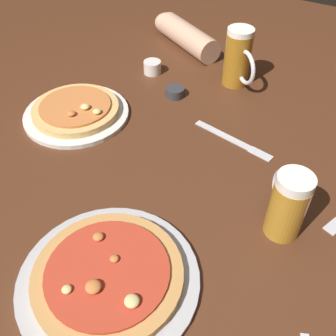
{
  "coord_description": "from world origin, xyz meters",
  "views": [
    {
      "loc": [
        0.32,
        -0.55,
        0.63
      ],
      "look_at": [
        0.0,
        0.0,
        0.02
      ],
      "focal_mm": 41.7,
      "sensor_mm": 36.0,
      "label": 1
    }
  ],
  "objects_px": {
    "diner_arm": "(183,34)",
    "knife_right": "(233,140)",
    "ramekin_sauce": "(152,67)",
    "ramekin_butter": "(175,92)",
    "pizza_plate_far": "(76,111)",
    "pizza_plate_near": "(108,277)",
    "beer_mug_dark": "(238,58)",
    "beer_mug_amber": "(287,204)"
  },
  "relations": [
    {
      "from": "diner_arm",
      "to": "knife_right",
      "type": "bearing_deg",
      "value": -48.01
    },
    {
      "from": "ramekin_sauce",
      "to": "ramekin_butter",
      "type": "xyz_separation_m",
      "value": [
        0.12,
        -0.08,
        -0.01
      ]
    },
    {
      "from": "knife_right",
      "to": "pizza_plate_far",
      "type": "bearing_deg",
      "value": -164.42
    },
    {
      "from": "pizza_plate_near",
      "to": "knife_right",
      "type": "distance_m",
      "value": 0.48
    },
    {
      "from": "beer_mug_dark",
      "to": "ramekin_sauce",
      "type": "xyz_separation_m",
      "value": [
        -0.25,
        -0.07,
        -0.06
      ]
    },
    {
      "from": "pizza_plate_far",
      "to": "beer_mug_dark",
      "type": "relative_size",
      "value": 1.66
    },
    {
      "from": "pizza_plate_far",
      "to": "diner_arm",
      "type": "height_order",
      "value": "diner_arm"
    },
    {
      "from": "beer_mug_dark",
      "to": "ramekin_sauce",
      "type": "relative_size",
      "value": 3.13
    },
    {
      "from": "beer_mug_amber",
      "to": "ramekin_butter",
      "type": "relative_size",
      "value": 2.75
    },
    {
      "from": "pizza_plate_far",
      "to": "ramekin_sauce",
      "type": "relative_size",
      "value": 5.21
    },
    {
      "from": "diner_arm",
      "to": "pizza_plate_near",
      "type": "bearing_deg",
      "value": -69.91
    },
    {
      "from": "pizza_plate_near",
      "to": "knife_right",
      "type": "height_order",
      "value": "pizza_plate_near"
    },
    {
      "from": "ramekin_butter",
      "to": "knife_right",
      "type": "relative_size",
      "value": 0.24
    },
    {
      "from": "ramekin_sauce",
      "to": "knife_right",
      "type": "bearing_deg",
      "value": -27.6
    },
    {
      "from": "ramekin_sauce",
      "to": "beer_mug_dark",
      "type": "bearing_deg",
      "value": 15.61
    },
    {
      "from": "pizza_plate_far",
      "to": "pizza_plate_near",
      "type": "bearing_deg",
      "value": -44.35
    },
    {
      "from": "ramekin_sauce",
      "to": "ramekin_butter",
      "type": "bearing_deg",
      "value": -32.6
    },
    {
      "from": "pizza_plate_far",
      "to": "beer_mug_amber",
      "type": "xyz_separation_m",
      "value": [
        0.6,
        -0.09,
        0.06
      ]
    },
    {
      "from": "pizza_plate_far",
      "to": "knife_right",
      "type": "bearing_deg",
      "value": 15.58
    },
    {
      "from": "ramekin_butter",
      "to": "diner_arm",
      "type": "distance_m",
      "value": 0.32
    },
    {
      "from": "pizza_plate_far",
      "to": "beer_mug_amber",
      "type": "distance_m",
      "value": 0.61
    },
    {
      "from": "pizza_plate_near",
      "to": "pizza_plate_far",
      "type": "relative_size",
      "value": 1.16
    },
    {
      "from": "pizza_plate_near",
      "to": "beer_mug_dark",
      "type": "bearing_deg",
      "value": 94.88
    },
    {
      "from": "beer_mug_dark",
      "to": "pizza_plate_near",
      "type": "bearing_deg",
      "value": -85.12
    },
    {
      "from": "ramekin_butter",
      "to": "diner_arm",
      "type": "height_order",
      "value": "diner_arm"
    },
    {
      "from": "pizza_plate_near",
      "to": "knife_right",
      "type": "bearing_deg",
      "value": 85.45
    },
    {
      "from": "beer_mug_dark",
      "to": "beer_mug_amber",
      "type": "bearing_deg",
      "value": -57.82
    },
    {
      "from": "ramekin_sauce",
      "to": "ramekin_butter",
      "type": "height_order",
      "value": "ramekin_sauce"
    },
    {
      "from": "knife_right",
      "to": "pizza_plate_near",
      "type": "bearing_deg",
      "value": -94.55
    },
    {
      "from": "beer_mug_dark",
      "to": "knife_right",
      "type": "relative_size",
      "value": 0.76
    },
    {
      "from": "beer_mug_dark",
      "to": "knife_right",
      "type": "xyz_separation_m",
      "value": [
        0.1,
        -0.25,
        -0.08
      ]
    },
    {
      "from": "knife_right",
      "to": "ramekin_sauce",
      "type": "bearing_deg",
      "value": 152.4
    },
    {
      "from": "beer_mug_amber",
      "to": "pizza_plate_near",
      "type": "bearing_deg",
      "value": -130.27
    },
    {
      "from": "pizza_plate_near",
      "to": "diner_arm",
      "type": "bearing_deg",
      "value": 110.09
    },
    {
      "from": "beer_mug_amber",
      "to": "pizza_plate_far",
      "type": "bearing_deg",
      "value": 171.07
    },
    {
      "from": "pizza_plate_far",
      "to": "knife_right",
      "type": "xyz_separation_m",
      "value": [
        0.41,
        0.11,
        -0.01
      ]
    },
    {
      "from": "beer_mug_amber",
      "to": "knife_right",
      "type": "bearing_deg",
      "value": 132.34
    },
    {
      "from": "beer_mug_amber",
      "to": "diner_arm",
      "type": "distance_m",
      "value": 0.82
    },
    {
      "from": "beer_mug_dark",
      "to": "beer_mug_amber",
      "type": "height_order",
      "value": "beer_mug_dark"
    },
    {
      "from": "beer_mug_amber",
      "to": "ramekin_butter",
      "type": "height_order",
      "value": "beer_mug_amber"
    },
    {
      "from": "ramekin_sauce",
      "to": "pizza_plate_far",
      "type": "bearing_deg",
      "value": -101.31
    },
    {
      "from": "beer_mug_amber",
      "to": "ramekin_butter",
      "type": "xyz_separation_m",
      "value": [
        -0.42,
        0.31,
        -0.06
      ]
    }
  ]
}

